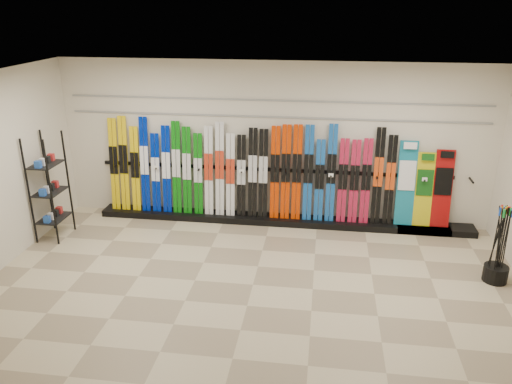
# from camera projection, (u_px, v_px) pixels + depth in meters

# --- Properties ---
(floor) EXTENTS (8.00, 8.00, 0.00)m
(floor) POSITION_uv_depth(u_px,v_px,m) (253.00, 285.00, 7.44)
(floor) COLOR gray
(floor) RESTS_ON ground
(back_wall) EXTENTS (8.00, 0.00, 8.00)m
(back_wall) POSITION_uv_depth(u_px,v_px,m) (272.00, 143.00, 9.21)
(back_wall) COLOR beige
(back_wall) RESTS_ON floor
(ceiling) EXTENTS (8.00, 8.00, 0.00)m
(ceiling) POSITION_uv_depth(u_px,v_px,m) (252.00, 81.00, 6.37)
(ceiling) COLOR silver
(ceiling) RESTS_ON back_wall
(ski_rack_base) EXTENTS (8.00, 0.40, 0.12)m
(ski_rack_base) POSITION_uv_depth(u_px,v_px,m) (282.00, 220.00, 9.50)
(ski_rack_base) COLOR black
(ski_rack_base) RESTS_ON floor
(skis) EXTENTS (5.38, 0.20, 1.83)m
(skis) POSITION_uv_depth(u_px,v_px,m) (246.00, 173.00, 9.30)
(skis) COLOR #DEBB0A
(skis) RESTS_ON ski_rack_base
(snowboards) EXTENTS (0.97, 0.24, 1.54)m
(snowboards) POSITION_uv_depth(u_px,v_px,m) (424.00, 187.00, 8.95)
(snowboards) COLOR #14728C
(snowboards) RESTS_ON ski_rack_base
(accessory_rack) EXTENTS (0.40, 0.60, 1.88)m
(accessory_rack) POSITION_uv_depth(u_px,v_px,m) (49.00, 187.00, 8.66)
(accessory_rack) COLOR black
(accessory_rack) RESTS_ON floor
(pole_bin) EXTENTS (0.36, 0.36, 0.25)m
(pole_bin) POSITION_uv_depth(u_px,v_px,m) (495.00, 273.00, 7.50)
(pole_bin) COLOR black
(pole_bin) RESTS_ON floor
(ski_poles) EXTENTS (0.21, 0.25, 1.18)m
(ski_poles) POSITION_uv_depth(u_px,v_px,m) (499.00, 244.00, 7.34)
(ski_poles) COLOR black
(ski_poles) RESTS_ON pole_bin
(slatwall_rail_0) EXTENTS (7.60, 0.02, 0.03)m
(slatwall_rail_0) POSITION_uv_depth(u_px,v_px,m) (273.00, 117.00, 9.02)
(slatwall_rail_0) COLOR gray
(slatwall_rail_0) RESTS_ON back_wall
(slatwall_rail_1) EXTENTS (7.60, 0.02, 0.03)m
(slatwall_rail_1) POSITION_uv_depth(u_px,v_px,m) (273.00, 100.00, 8.91)
(slatwall_rail_1) COLOR gray
(slatwall_rail_1) RESTS_ON back_wall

